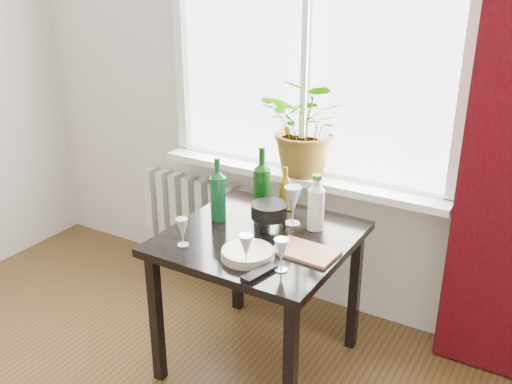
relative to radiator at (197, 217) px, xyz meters
The scene contains 18 objects.
window 1.43m from the radiator, ahead, with size 1.72×0.08×1.62m.
windowsill 0.87m from the radiator, ahead, with size 1.72×0.20×0.04m.
radiator is the anchor object (origin of this frame).
table 1.09m from the radiator, 36.54° to the right, with size 0.85×0.85×0.74m.
potted_plant 1.09m from the radiator, ahead, with size 0.49×0.43×0.55m, color #337E21.
wine_bottle_left 0.98m from the radiator, 45.14° to the right, with size 0.08×0.08×0.33m, color #0E4920, non-canonical shape.
wine_bottle_right 1.02m from the radiator, 30.13° to the right, with size 0.09×0.09×0.37m, color #0B3C0D, non-canonical shape.
bottle_amber 1.02m from the radiator, 21.96° to the right, with size 0.06×0.06×0.25m, color brown, non-canonical shape.
cleaning_bottle 1.24m from the radiator, 22.51° to the right, with size 0.08×0.08×0.28m, color white, non-canonical shape.
wineglass_front_right 1.40m from the radiator, 44.04° to the right, with size 0.06×0.06×0.15m, color silver, non-canonical shape.
wineglass_far_right 1.47m from the radiator, 38.56° to the right, with size 0.06×0.06×0.15m, color silver, non-canonical shape.
wineglass_back_center 1.13m from the radiator, 25.58° to the right, with size 0.09×0.09×0.20m, color silver, non-canonical shape.
wineglass_back_left 0.88m from the radiator, 24.61° to the right, with size 0.07×0.07×0.15m, color silver, non-canonical shape.
wineglass_front_left 1.17m from the radiator, 56.35° to the right, with size 0.06×0.06×0.14m, color #B5BAC3, non-canonical shape.
plate_stack 1.31m from the radiator, 42.90° to the right, with size 0.24×0.24×0.04m, color #BAAD9A.
fondue_pot 1.12m from the radiator, 33.09° to the right, with size 0.20×0.18×0.14m, color black, non-canonical shape.
tv_remote 1.46m from the radiator, 42.60° to the right, with size 0.05×0.18×0.02m, color black.
cutting_board 1.36m from the radiator, 31.50° to the right, with size 0.28×0.18×0.02m, color #A96F4C.
Camera 1 is at (1.33, -0.56, 1.96)m, focal length 40.00 mm.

